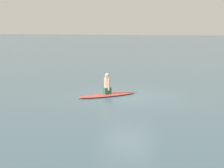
# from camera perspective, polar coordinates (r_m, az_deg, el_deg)

# --- Properties ---
(ground_plane) EXTENTS (400.00, 400.00, 0.00)m
(ground_plane) POSITION_cam_1_polar(r_m,az_deg,el_deg) (16.24, 2.67, -2.12)
(ground_plane) COLOR slate
(surfboard) EXTENTS (2.44, 2.88, 0.10)m
(surfboard) POSITION_cam_1_polar(r_m,az_deg,el_deg) (16.35, -0.83, -1.86)
(surfboard) COLOR #D84C3F
(surfboard) RESTS_ON ground
(person_paddler) EXTENTS (0.42, 0.44, 1.03)m
(person_paddler) POSITION_cam_1_polar(r_m,az_deg,el_deg) (16.26, -0.83, -0.09)
(person_paddler) COLOR #26664C
(person_paddler) RESTS_ON surfboard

